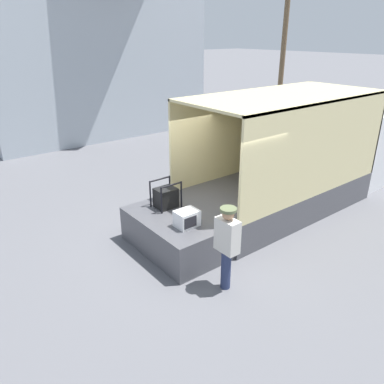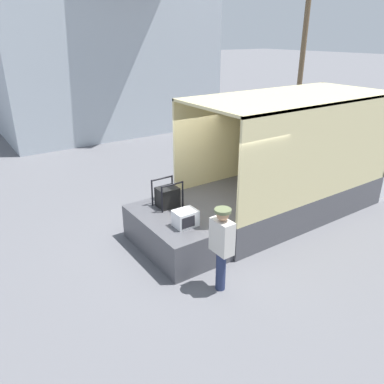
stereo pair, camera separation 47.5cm
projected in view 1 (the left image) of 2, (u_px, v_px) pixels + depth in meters
The scene contains 8 objects.
ground_plane at pixel (201, 238), 8.56m from camera, with size 160.00×160.00×0.00m, color slate.
box_truck at pixel (315, 164), 10.57m from camera, with size 7.09×2.36×2.99m.
tailgate_deck at pixel (175, 233), 8.01m from camera, with size 1.41×2.24×0.77m, color #4C4C51.
microwave at pixel (187, 218), 7.41m from camera, with size 0.46×0.36×0.33m.
portable_generator at pixel (166, 197), 8.22m from camera, with size 0.56×0.47×0.61m.
worker_person at pixel (227, 241), 6.52m from camera, with size 0.29×0.44×1.62m.
house_backdrop at pixel (75, 24), 17.10m from camera, with size 9.99×7.38×9.20m.
utility_pole at pixel (284, 46), 20.25m from camera, with size 1.80×0.28×7.06m.
Camera 1 is at (-4.76, -5.75, 4.32)m, focal length 35.00 mm.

